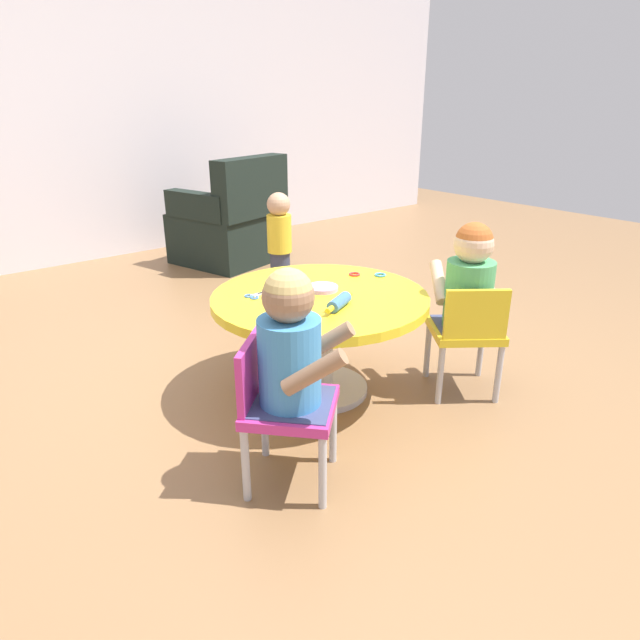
% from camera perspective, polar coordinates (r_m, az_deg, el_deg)
% --- Properties ---
extents(ground_plane, '(10.00, 10.00, 0.00)m').
position_cam_1_polar(ground_plane, '(2.65, 0.00, -7.18)').
color(ground_plane, olive).
extents(back_wall, '(8.00, 0.12, 2.80)m').
position_cam_1_polar(back_wall, '(5.01, -24.10, 21.47)').
color(back_wall, silver).
rests_on(back_wall, ground).
extents(craft_table, '(0.95, 0.95, 0.48)m').
position_cam_1_polar(craft_table, '(2.49, 0.00, 0.32)').
color(craft_table, silver).
rests_on(craft_table, ground).
extents(child_chair_left, '(0.42, 0.42, 0.54)m').
position_cam_1_polar(child_chair_left, '(1.94, -4.01, -8.50)').
color(child_chair_left, '#B7B7BC').
rests_on(child_chair_left, ground).
extents(seated_child_left, '(0.43, 0.44, 0.51)m').
position_cam_1_polar(seated_child_left, '(1.83, -2.97, -2.49)').
color(seated_child_left, '#3F4772').
rests_on(seated_child_left, ground).
extents(child_chair_right, '(0.42, 0.42, 0.54)m').
position_cam_1_polar(child_chair_right, '(2.59, 14.69, -1.14)').
color(child_chair_right, '#B7B7BC').
rests_on(child_chair_right, ground).
extents(seated_child_right, '(0.42, 0.44, 0.51)m').
position_cam_1_polar(seated_child_right, '(2.55, 14.93, 3.91)').
color(seated_child_right, '#3F4772').
rests_on(seated_child_right, ground).
extents(armchair_dark, '(0.87, 0.88, 0.85)m').
position_cam_1_polar(armchair_dark, '(4.66, -9.01, 9.55)').
color(armchair_dark, black).
rests_on(armchair_dark, ground).
extents(toddler_standing, '(0.17, 0.17, 0.67)m').
position_cam_1_polar(toddler_standing, '(3.96, -4.13, 8.32)').
color(toddler_standing, '#33384C').
rests_on(toddler_standing, ground).
extents(rolling_pin, '(0.22, 0.12, 0.05)m').
position_cam_1_polar(rolling_pin, '(2.29, 1.96, 1.82)').
color(rolling_pin, '#3F72CC').
rests_on(rolling_pin, craft_table).
extents(craft_scissors, '(0.14, 0.08, 0.01)m').
position_cam_1_polar(craft_scissors, '(2.45, -6.52, 2.51)').
color(craft_scissors, silver).
rests_on(craft_scissors, craft_table).
extents(playdough_blob_0, '(0.14, 0.14, 0.02)m').
position_cam_1_polar(playdough_blob_0, '(2.51, 0.24, 3.25)').
color(playdough_blob_0, '#CC99E5').
rests_on(playdough_blob_0, craft_table).
extents(cookie_cutter_0, '(0.07, 0.07, 0.01)m').
position_cam_1_polar(cookie_cutter_0, '(2.37, -1.72, 1.97)').
color(cookie_cutter_0, '#3F99D8').
rests_on(cookie_cutter_0, craft_table).
extents(cookie_cutter_1, '(0.06, 0.06, 0.01)m').
position_cam_1_polar(cookie_cutter_1, '(2.73, 6.12, 4.57)').
color(cookie_cutter_1, '#3F99D8').
rests_on(cookie_cutter_1, craft_table).
extents(cookie_cutter_2, '(0.06, 0.06, 0.01)m').
position_cam_1_polar(cookie_cutter_2, '(2.73, 3.52, 4.66)').
color(cookie_cutter_2, red).
rests_on(cookie_cutter_2, craft_table).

